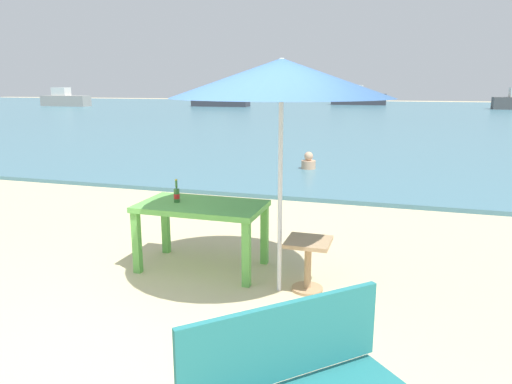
{
  "coord_description": "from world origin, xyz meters",
  "views": [
    {
      "loc": [
        1.66,
        -3.11,
        2.07
      ],
      "look_at": [
        -0.21,
        3.0,
        0.6
      ],
      "focal_mm": 33.11,
      "sensor_mm": 36.0,
      "label": 1
    }
  ],
  "objects": [
    {
      "name": "sea_water",
      "position": [
        0.0,
        30.0,
        0.04
      ],
      "size": [
        120.0,
        50.0,
        0.08
      ],
      "primitive_type": "cube",
      "color": "teal",
      "rests_on": "ground_plane"
    },
    {
      "name": "ground_plane",
      "position": [
        0.0,
        0.0,
        0.0
      ],
      "size": [
        120.0,
        120.0,
        0.0
      ],
      "primitive_type": "plane",
      "color": "beige"
    },
    {
      "name": "boat_ferry",
      "position": [
        -14.09,
        37.19,
        0.76
      ],
      "size": [
        5.19,
        1.41,
        1.89
      ],
      "color": "#38383F",
      "rests_on": "sea_water"
    },
    {
      "name": "side_table_wood",
      "position": [
        0.85,
        1.35,
        0.35
      ],
      "size": [
        0.44,
        0.44,
        0.54
      ],
      "color": "tan",
      "rests_on": "ground_plane"
    },
    {
      "name": "bench_teal_center",
      "position": [
        1.2,
        -0.96,
        0.54
      ],
      "size": [
        1.12,
        1.09,
        0.95
      ],
      "color": "#237275",
      "rests_on": "ground_plane"
    },
    {
      "name": "picnic_table_green",
      "position": [
        -0.42,
        1.59,
        0.65
      ],
      "size": [
        1.4,
        0.8,
        0.76
      ],
      "color": "#60B24C",
      "rests_on": "ground_plane"
    },
    {
      "name": "swimmer_person",
      "position": [
        -0.4,
        7.93,
        0.24
      ],
      "size": [
        0.34,
        0.34,
        0.41
      ],
      "color": "tan",
      "rests_on": "sea_water"
    },
    {
      "name": "boat_fishing_trawler",
      "position": [
        -27.9,
        33.74,
        0.68
      ],
      "size": [
        4.6,
        1.25,
        1.67
      ],
      "color": "gray",
      "rests_on": "sea_water"
    },
    {
      "name": "patio_umbrella",
      "position": [
        0.57,
        1.26,
        2.12
      ],
      "size": [
        2.1,
        2.1,
        2.3
      ],
      "color": "silver",
      "rests_on": "ground_plane"
    },
    {
      "name": "boat_tanker",
      "position": [
        -2.52,
        44.33,
        0.76
      ],
      "size": [
        5.17,
        1.41,
        1.88
      ],
      "color": "#38383F",
      "rests_on": "sea_water"
    },
    {
      "name": "beer_bottle_amber",
      "position": [
        -0.71,
        1.58,
        0.85
      ],
      "size": [
        0.07,
        0.07,
        0.26
      ],
      "color": "#2D662D",
      "rests_on": "picnic_table_green"
    }
  ]
}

